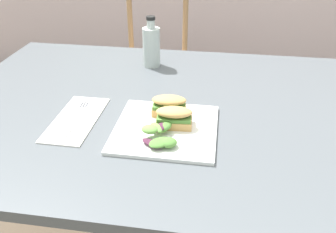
# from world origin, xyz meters

# --- Properties ---
(dining_table) EXTENTS (1.39, 0.97, 0.74)m
(dining_table) POSITION_xyz_m (-0.05, 0.03, 0.63)
(dining_table) COLOR #51565B
(dining_table) RESTS_ON ground
(chair_wooden_far) EXTENTS (0.40, 0.40, 0.87)m
(chair_wooden_far) POSITION_xyz_m (-0.29, 1.06, 0.45)
(chair_wooden_far) COLOR tan
(chair_wooden_far) RESTS_ON ground
(plate_lunch) EXTENTS (0.28, 0.28, 0.01)m
(plate_lunch) POSITION_xyz_m (-0.03, -0.11, 0.74)
(plate_lunch) COLOR white
(plate_lunch) RESTS_ON dining_table
(sandwich_half_front) EXTENTS (0.10, 0.07, 0.06)m
(sandwich_half_front) POSITION_xyz_m (-0.01, -0.10, 0.78)
(sandwich_half_front) COLOR tan
(sandwich_half_front) RESTS_ON plate_lunch
(sandwich_half_back) EXTENTS (0.10, 0.07, 0.06)m
(sandwich_half_back) POSITION_xyz_m (-0.03, -0.03, 0.78)
(sandwich_half_back) COLOR tan
(sandwich_half_back) RESTS_ON plate_lunch
(salad_mixed_greens) EXTENTS (0.10, 0.17, 0.04)m
(salad_mixed_greens) POSITION_xyz_m (-0.04, -0.16, 0.77)
(salad_mixed_greens) COLOR #6B9E47
(salad_mixed_greens) RESTS_ON plate_lunch
(napkin_folded) EXTENTS (0.12, 0.26, 0.00)m
(napkin_folded) POSITION_xyz_m (-0.29, -0.09, 0.74)
(napkin_folded) COLOR silver
(napkin_folded) RESTS_ON dining_table
(fork_on_napkin) EXTENTS (0.03, 0.19, 0.00)m
(fork_on_napkin) POSITION_xyz_m (-0.29, -0.07, 0.75)
(fork_on_napkin) COLOR silver
(fork_on_napkin) RESTS_ON napkin_folded
(bottle_cold_brew) EXTENTS (0.07, 0.07, 0.19)m
(bottle_cold_brew) POSITION_xyz_m (-0.16, 0.33, 0.81)
(bottle_cold_brew) COLOR black
(bottle_cold_brew) RESTS_ON dining_table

